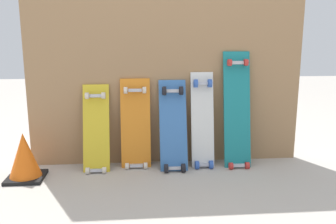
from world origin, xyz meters
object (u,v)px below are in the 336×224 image
(skateboard_white, at_px, (203,124))
(skateboard_teal, at_px, (237,114))
(skateboard_orange, at_px, (136,128))
(skateboard_blue, at_px, (173,129))
(traffic_cone, at_px, (24,157))
(skateboard_yellow, at_px, (96,133))

(skateboard_white, distance_m, skateboard_teal, 0.28)
(skateboard_white, relative_size, skateboard_teal, 0.83)
(skateboard_orange, distance_m, skateboard_blue, 0.29)
(skateboard_teal, relative_size, traffic_cone, 2.82)
(skateboard_teal, height_order, traffic_cone, skateboard_teal)
(skateboard_white, bearing_deg, traffic_cone, -171.97)
(skateboard_white, relative_size, traffic_cone, 2.34)
(traffic_cone, bearing_deg, skateboard_blue, 7.97)
(skateboard_orange, xyz_separation_m, skateboard_white, (0.52, -0.02, 0.03))
(skateboard_yellow, distance_m, skateboard_teal, 1.09)
(skateboard_yellow, distance_m, skateboard_orange, 0.30)
(skateboard_teal, xyz_separation_m, traffic_cone, (-1.58, -0.17, -0.24))
(skateboard_orange, height_order, skateboard_teal, skateboard_teal)
(skateboard_yellow, height_order, traffic_cone, skateboard_yellow)
(skateboard_orange, bearing_deg, skateboard_blue, -11.11)
(skateboard_orange, xyz_separation_m, skateboard_teal, (0.79, -0.03, 0.10))
(skateboard_yellow, xyz_separation_m, skateboard_blue, (0.59, -0.02, 0.02))
(skateboard_yellow, relative_size, skateboard_teal, 0.75)
(skateboard_orange, distance_m, traffic_cone, 0.83)
(skateboard_blue, bearing_deg, skateboard_orange, 168.89)
(skateboard_yellow, xyz_separation_m, skateboard_white, (0.82, 0.02, 0.05))
(skateboard_yellow, height_order, skateboard_teal, skateboard_teal)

